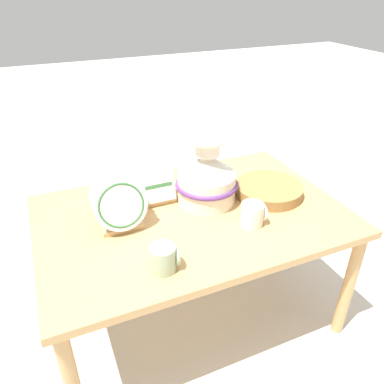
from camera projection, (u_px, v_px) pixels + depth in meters
ground_plane at (192, 311)px, 2.02m from camera, size 14.00×14.00×0.00m
display_table at (192, 225)px, 1.73m from camera, size 1.37×0.90×0.64m
ceramic_vase at (207, 176)px, 1.72m from camera, size 0.29×0.29×0.33m
dish_rack_round_plates at (119, 206)px, 1.55m from camera, size 0.22×0.17×0.24m
dish_rack_square_plates at (155, 189)px, 1.77m from camera, size 0.17×0.15×0.17m
wicker_charger_stack at (269, 190)px, 1.82m from camera, size 0.32×0.32×0.05m
mug_sage_glaze at (164, 258)px, 1.35m from camera, size 0.11×0.10×0.10m
mug_cream_glaze at (253, 214)px, 1.59m from camera, size 0.11×0.10×0.10m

